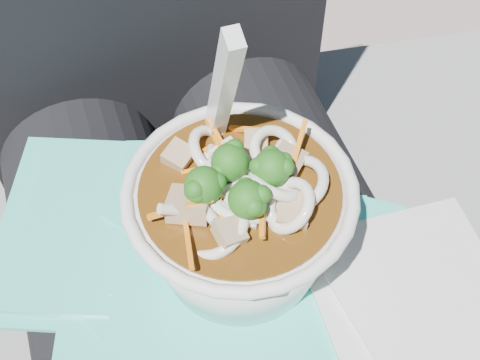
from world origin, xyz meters
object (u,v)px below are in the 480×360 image
object	(u,v)px
stone_ledge	(199,320)
udon_bowl	(240,215)
person_body	(200,221)
lap	(234,329)
plastic_bag	(206,288)

from	to	relation	value
stone_ledge	udon_bowl	xyz separation A→B (m)	(0.01, -0.14, 0.44)
stone_ledge	person_body	bearing A→B (deg)	-90.00
lap	person_body	xyz separation A→B (m)	(0.00, 0.09, 0.03)
stone_ledge	person_body	distance (m)	0.32
person_body	udon_bowl	world-z (taller)	person_body
stone_ledge	person_body	xyz separation A→B (m)	(0.00, -0.06, 0.32)
stone_ledge	plastic_bag	distance (m)	0.40
plastic_bag	udon_bowl	distance (m)	0.07
plastic_bag	stone_ledge	bearing A→B (deg)	82.25
plastic_bag	udon_bowl	bearing A→B (deg)	20.54
stone_ledge	lap	distance (m)	0.32
plastic_bag	udon_bowl	world-z (taller)	udon_bowl
lap	person_body	world-z (taller)	person_body
stone_ledge	lap	xyz separation A→B (m)	(0.00, -0.15, 0.29)
stone_ledge	plastic_bag	size ratio (longest dim) A/B	2.43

